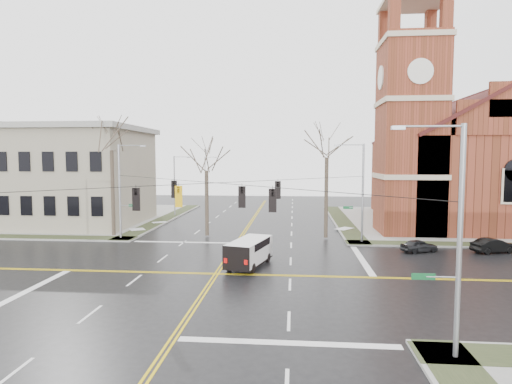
# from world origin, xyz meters

# --- Properties ---
(ground) EXTENTS (120.00, 120.00, 0.00)m
(ground) POSITION_xyz_m (0.00, 0.00, 0.00)
(ground) COLOR black
(ground) RESTS_ON ground
(sidewalks) EXTENTS (80.00, 80.00, 0.17)m
(sidewalks) POSITION_xyz_m (0.00, 0.00, 0.08)
(sidewalks) COLOR gray
(sidewalks) RESTS_ON ground
(road_markings) EXTENTS (100.00, 100.00, 0.01)m
(road_markings) POSITION_xyz_m (0.00, 0.00, 0.01)
(road_markings) COLOR gold
(road_markings) RESTS_ON ground
(church) EXTENTS (24.28, 27.48, 27.50)m
(church) POSITION_xyz_m (24.76, 24.78, 8.43)
(church) COLOR brown
(church) RESTS_ON ground
(civic_building_a) EXTENTS (18.00, 14.00, 11.00)m
(civic_building_a) POSITION_xyz_m (-22.00, 20.00, 5.50)
(civic_building_a) COLOR gray
(civic_building_a) RESTS_ON ground
(signal_pole_ne) EXTENTS (2.75, 0.22, 9.00)m
(signal_pole_ne) POSITION_xyz_m (11.32, 11.50, 4.95)
(signal_pole_ne) COLOR gray
(signal_pole_ne) RESTS_ON ground
(signal_pole_nw) EXTENTS (2.75, 0.22, 9.00)m
(signal_pole_nw) POSITION_xyz_m (-11.32, 11.50, 4.95)
(signal_pole_nw) COLOR gray
(signal_pole_nw) RESTS_ON ground
(signal_pole_se) EXTENTS (2.75, 0.22, 9.00)m
(signal_pole_se) POSITION_xyz_m (11.32, -11.50, 4.95)
(signal_pole_se) COLOR gray
(signal_pole_se) RESTS_ON ground
(span_wires) EXTENTS (23.02, 23.02, 0.03)m
(span_wires) POSITION_xyz_m (0.00, 0.00, 6.20)
(span_wires) COLOR black
(span_wires) RESTS_ON ground
(traffic_signals) EXTENTS (8.21, 8.26, 1.30)m
(traffic_signals) POSITION_xyz_m (-0.00, -0.67, 5.45)
(traffic_signals) COLOR black
(traffic_signals) RESTS_ON ground
(streetlight_north_a) EXTENTS (2.30, 0.20, 8.00)m
(streetlight_north_a) POSITION_xyz_m (-10.65, 28.00, 4.47)
(streetlight_north_a) COLOR gray
(streetlight_north_a) RESTS_ON ground
(streetlight_north_b) EXTENTS (2.30, 0.20, 8.00)m
(streetlight_north_b) POSITION_xyz_m (-10.65, 48.00, 4.47)
(streetlight_north_b) COLOR gray
(streetlight_north_b) RESTS_ON ground
(cargo_van) EXTENTS (3.21, 5.41, 1.94)m
(cargo_van) POSITION_xyz_m (2.06, 2.43, 1.14)
(cargo_van) COLOR silver
(cargo_van) RESTS_ON ground
(parked_car_a) EXTENTS (3.38, 2.36, 1.07)m
(parked_car_a) POSITION_xyz_m (15.68, 8.14, 0.53)
(parked_car_a) COLOR black
(parked_car_a) RESTS_ON ground
(parked_car_b) EXTENTS (3.91, 2.38, 1.22)m
(parked_car_b) POSITION_xyz_m (21.78, 8.41, 0.61)
(parked_car_b) COLOR black
(parked_car_b) RESTS_ON ground
(tree_nw_far) EXTENTS (4.00, 4.00, 12.70)m
(tree_nw_far) POSITION_xyz_m (-12.73, 12.72, 9.17)
(tree_nw_far) COLOR #392E24
(tree_nw_far) RESTS_ON ground
(tree_nw_near) EXTENTS (4.00, 4.00, 9.71)m
(tree_nw_near) POSITION_xyz_m (-3.39, 13.39, 7.05)
(tree_nw_near) COLOR #392E24
(tree_nw_near) RESTS_ON ground
(tree_ne) EXTENTS (4.00, 4.00, 11.64)m
(tree_ne) POSITION_xyz_m (8.33, 13.33, 8.42)
(tree_ne) COLOR #392E24
(tree_ne) RESTS_ON ground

